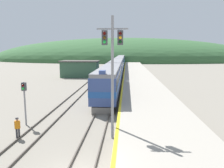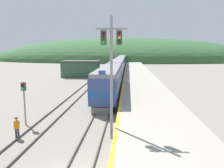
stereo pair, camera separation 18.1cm
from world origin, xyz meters
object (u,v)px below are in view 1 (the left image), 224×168
object	(u,v)px
carriage_third	(120,63)
signal_post_siding	(24,94)
express_train_lead_car	(110,80)
signal_mast_main	(112,60)
carriage_second	(117,68)
track_worker	(18,127)
carriage_fourth	(121,60)

from	to	relation	value
carriage_third	signal_post_siding	distance (m)	57.57
express_train_lead_car	signal_mast_main	size ratio (longest dim) A/B	2.22
carriage_second	track_worker	size ratio (longest dim) A/B	13.56
track_worker	signal_mast_main	bearing A→B (deg)	4.03
carriage_fourth	express_train_lead_car	bearing A→B (deg)	-90.00
carriage_second	track_worker	distance (m)	38.12
express_train_lead_car	signal_post_siding	distance (m)	14.51
carriage_second	signal_mast_main	bearing A→B (deg)	-87.81
signal_mast_main	track_worker	world-z (taller)	signal_mast_main
carriage_second	signal_post_siding	bearing A→B (deg)	-100.41
carriage_third	signal_post_siding	world-z (taller)	carriage_third
signal_mast_main	signal_post_siding	xyz separation A→B (m)	(-7.81, 2.40, -3.10)
track_worker	carriage_second	bearing A→B (deg)	81.49
carriage_third	signal_mast_main	size ratio (longest dim) A/B	2.42
carriage_fourth	track_worker	size ratio (longest dim) A/B	13.56
carriage_third	carriage_fourth	world-z (taller)	same
carriage_fourth	signal_post_siding	bearing A→B (deg)	-94.59
express_train_lead_car	carriage_second	size ratio (longest dim) A/B	0.92
signal_post_siding	carriage_third	bearing A→B (deg)	83.63
track_worker	carriage_fourth	bearing A→B (deg)	86.09
carriage_third	track_worker	size ratio (longest dim) A/B	13.56
carriage_second	signal_mast_main	xyz separation A→B (m)	(1.42, -37.18, 3.60)
express_train_lead_car	signal_post_siding	xyz separation A→B (m)	(-6.39, -13.02, 0.49)
carriage_fourth	signal_mast_main	world-z (taller)	signal_mast_main
carriage_third	carriage_fourth	bearing A→B (deg)	90.00
express_train_lead_car	track_worker	bearing A→B (deg)	-109.51
signal_mast_main	track_worker	xyz separation A→B (m)	(-7.06, -0.50, -4.97)
signal_post_siding	track_worker	size ratio (longest dim) A/B	2.42
carriage_third	signal_mast_main	xyz separation A→B (m)	(1.42, -59.61, 3.60)
express_train_lead_car	carriage_second	xyz separation A→B (m)	(0.00, 21.76, -0.01)
carriage_third	carriage_second	bearing A→B (deg)	-90.00
express_train_lead_car	track_worker	distance (m)	16.94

